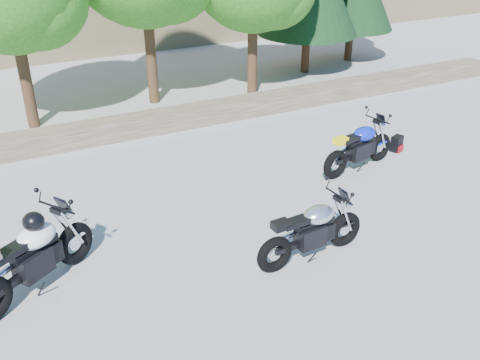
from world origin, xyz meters
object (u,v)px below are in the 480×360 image
white_bike (32,255)px  silver_bike (312,232)px  blue_bike (360,147)px  backpack (397,144)px

white_bike → silver_bike: bearing=-49.2°
blue_bike → backpack: blue_bike is taller
white_bike → blue_bike: white_bike is taller
blue_bike → silver_bike: bearing=-151.1°
silver_bike → blue_bike: 3.45m
white_bike → blue_bike: bearing=-24.2°
silver_bike → white_bike: 4.16m
blue_bike → white_bike: bearing=178.3°
silver_bike → backpack: bearing=28.8°
silver_bike → white_bike: (-4.01, 1.12, 0.12)m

